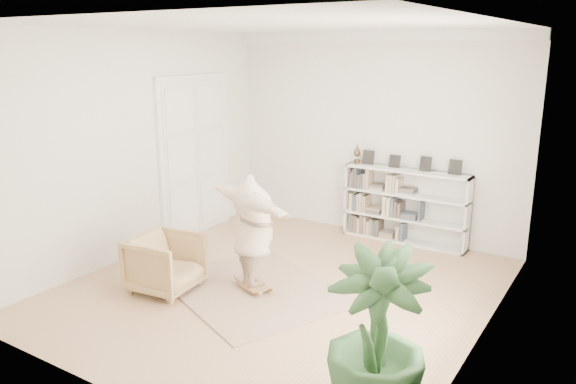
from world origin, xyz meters
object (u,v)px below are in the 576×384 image
Objects in this scene: bookshelf at (405,207)px; armchair at (165,263)px; rocker_board at (254,286)px; person at (253,228)px; houseplant at (376,337)px.

armchair is at bearing -118.94° from bookshelf.
armchair is 1.28m from rocker_board.
houseplant is at bearing 170.52° from person.
armchair is 1.34m from person.
rocker_board is 3.18m from houseplant.
bookshelf is 3.30m from rocker_board.
rocker_board is at bearing -108.40° from bookshelf.
houseplant is (3.63, -1.03, 0.42)m from armchair.
person reaches higher than armchair.
armchair is at bearing -123.87° from rocker_board.
rocker_board is 0.86m from person.
houseplant is at bearing -71.95° from bookshelf.
bookshelf and houseplant have the same top height.
armchair reaches higher than rocker_board.
bookshelf is 5.03m from houseplant.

